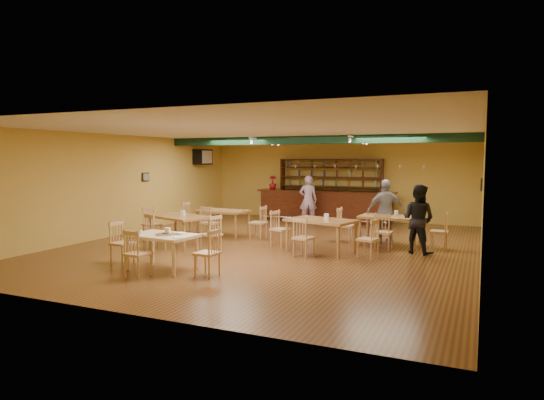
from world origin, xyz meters
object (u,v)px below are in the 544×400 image
at_px(dining_table_b, 390,231).
at_px(patron_bar, 308,200).
at_px(dining_table_d, 321,236).
at_px(bar_counter, 325,206).
at_px(dining_table_a, 223,223).
at_px(patron_right_a, 418,219).
at_px(dining_table_c, 180,231).
at_px(near_table, 162,252).

xyz_separation_m(dining_table_b, patron_bar, (-3.38, 3.07, 0.46)).
relative_size(dining_table_b, dining_table_d, 0.96).
xyz_separation_m(bar_counter, dining_table_a, (-1.87, -4.19, -0.19)).
distance_m(bar_counter, patron_bar, 0.94).
bearing_deg(patron_right_a, dining_table_a, 15.72).
xyz_separation_m(dining_table_b, dining_table_c, (-5.01, -2.37, 0.01)).
xyz_separation_m(dining_table_b, patron_right_a, (0.80, -0.80, 0.45)).
bearing_deg(dining_table_d, bar_counter, 121.11).
xyz_separation_m(dining_table_a, dining_table_c, (-0.11, -2.08, 0.03)).
relative_size(dining_table_c, near_table, 1.18).
distance_m(dining_table_d, patron_bar, 5.12).
xyz_separation_m(bar_counter, dining_table_d, (1.64, -5.52, -0.16)).
bearing_deg(dining_table_d, patron_right_a, 35.30).
bearing_deg(dining_table_a, bar_counter, 69.56).
relative_size(bar_counter, dining_table_a, 3.35).
bearing_deg(dining_table_b, dining_table_a, -173.92).
height_order(bar_counter, dining_table_d, bar_counter).
bearing_deg(near_table, patron_right_a, 45.13).
bearing_deg(dining_table_c, bar_counter, 91.22).
distance_m(dining_table_b, patron_bar, 4.59).
xyz_separation_m(dining_table_a, patron_bar, (1.52, 3.36, 0.47)).
bearing_deg(dining_table_b, near_table, -126.36).
bearing_deg(patron_bar, patron_right_a, 117.77).
distance_m(dining_table_a, patron_right_a, 5.74).
relative_size(dining_table_a, dining_table_b, 0.96).
bearing_deg(bar_counter, near_table, -95.27).
distance_m(dining_table_d, patron_right_a, 2.38).
relative_size(dining_table_c, dining_table_d, 1.00).
xyz_separation_m(dining_table_a, dining_table_d, (3.51, -1.34, 0.03)).
bearing_deg(patron_bar, dining_table_a, 46.31).
height_order(bar_counter, dining_table_a, bar_counter).
relative_size(dining_table_d, near_table, 1.18).
bearing_deg(dining_table_c, near_table, -44.26).
distance_m(near_table, patron_right_a, 6.07).
bearing_deg(near_table, dining_table_a, 108.56).
height_order(dining_table_a, dining_table_d, dining_table_d).
distance_m(dining_table_c, near_table, 2.62).
distance_m(dining_table_a, patron_bar, 3.72).
distance_m(bar_counter, dining_table_d, 5.77).
bearing_deg(patron_bar, dining_table_b, 118.31).
xyz_separation_m(patron_bar, patron_right_a, (4.18, -3.87, -0.01)).
height_order(dining_table_b, patron_bar, patron_bar).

